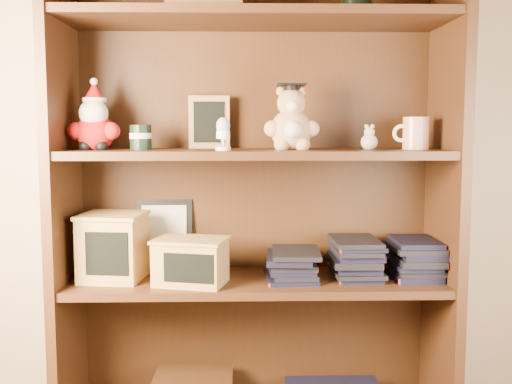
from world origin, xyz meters
TOP-DOWN VIEW (x-y plane):
  - bookcase at (0.14, 1.36)m, footprint 1.20×0.35m
  - shelf_lower at (0.14, 1.30)m, footprint 1.14×0.33m
  - shelf_upper at (0.14, 1.30)m, footprint 1.14×0.33m
  - santa_plush at (-0.34, 1.30)m, footprint 0.16×0.11m
  - teachers_tin at (-0.21, 1.30)m, footprint 0.07×0.07m
  - chalkboard_plaque at (-0.00, 1.42)m, footprint 0.13×0.07m
  - egg_cup at (0.05, 1.23)m, footprint 0.05×0.05m
  - grad_teddy_bear at (0.25, 1.30)m, footprint 0.17×0.14m
  - pink_figurine at (0.49, 1.30)m, footprint 0.05×0.05m
  - teacher_mug at (0.63, 1.30)m, footprint 0.11×0.08m
  - certificate_frame at (-0.16, 1.44)m, footprint 0.18×0.05m
  - treats_box at (-0.30, 1.30)m, footprint 0.21×0.21m
  - pencils_box at (-0.05, 1.24)m, footprint 0.24×0.20m
  - book_stack_left at (0.26, 1.30)m, footprint 0.14×0.20m
  - book_stack_mid at (0.45, 1.30)m, footprint 0.14×0.20m
  - book_stack_right at (0.64, 1.30)m, footprint 0.14×0.20m

SIDE VIEW (x-z plane):
  - shelf_lower at x=0.14m, z-range 0.53..0.55m
  - book_stack_left at x=0.26m, z-range 0.55..0.65m
  - book_stack_right at x=0.64m, z-range 0.55..0.66m
  - book_stack_mid at x=0.45m, z-range 0.55..0.68m
  - pencils_box at x=-0.05m, z-range 0.55..0.69m
  - treats_box at x=-0.30m, z-range 0.55..0.76m
  - certificate_frame at x=-0.16m, z-range 0.55..0.78m
  - bookcase at x=0.14m, z-range -0.02..1.58m
  - shelf_upper at x=0.14m, z-range 0.93..0.95m
  - pink_figurine at x=0.49m, z-range 0.94..1.02m
  - teachers_tin at x=-0.21m, z-range 0.95..1.03m
  - teacher_mug at x=0.63m, z-range 0.95..1.05m
  - egg_cup at x=0.05m, z-range 0.95..1.05m
  - grad_teddy_bear at x=0.25m, z-range 0.93..1.13m
  - santa_plush at x=-0.34m, z-range 0.92..1.14m
  - chalkboard_plaque at x=0.00m, z-range 0.95..1.12m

